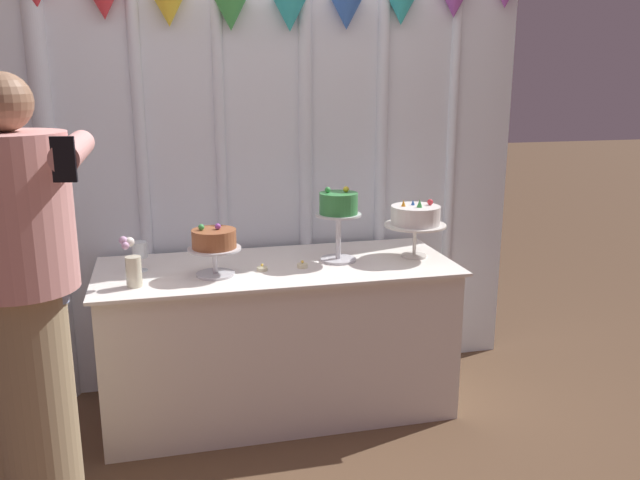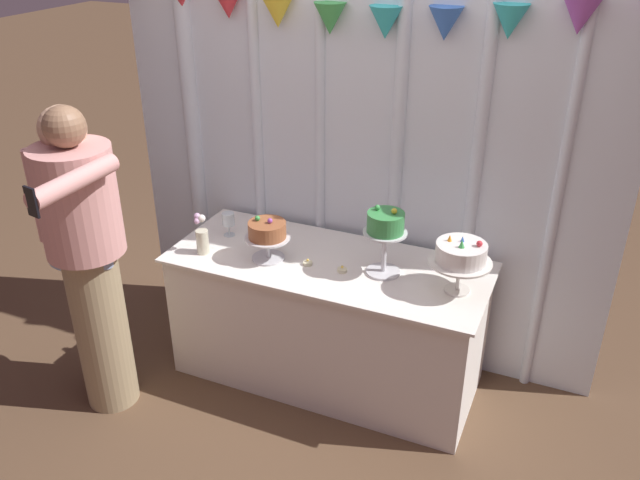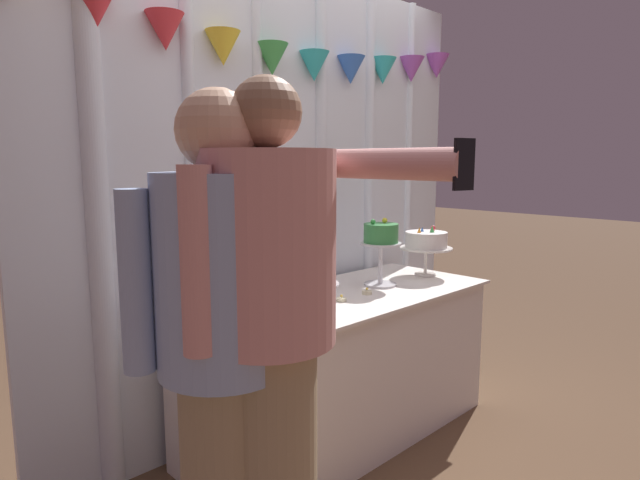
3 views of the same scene
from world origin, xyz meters
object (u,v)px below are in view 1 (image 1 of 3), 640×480
at_px(cake_display_rightmost, 415,218).
at_px(tealight_near_left, 302,265).
at_px(cake_display_center, 338,210).
at_px(cake_table, 278,338).
at_px(tealight_far_left, 262,269).
at_px(guest_man_dark_suit, 24,296).
at_px(flower_vase, 132,266).
at_px(wine_glass, 140,251).
at_px(cake_display_leftmost, 214,243).

relative_size(cake_display_rightmost, tealight_near_left, 6.00).
height_order(cake_display_center, cake_display_rightmost, cake_display_center).
bearing_deg(cake_display_center, cake_table, -179.13).
bearing_deg(cake_display_center, tealight_near_left, -159.22).
distance_m(tealight_far_left, tealight_near_left, 0.19).
xyz_separation_m(cake_display_rightmost, guest_man_dark_suit, (-1.70, -0.64, -0.05)).
relative_size(tealight_near_left, guest_man_dark_suit, 0.03).
xyz_separation_m(cake_display_rightmost, tealight_far_left, (-0.78, -0.05, -0.19)).
height_order(tealight_far_left, tealight_near_left, tealight_near_left).
height_order(cake_display_center, flower_vase, cake_display_center).
bearing_deg(cake_display_rightmost, cake_table, 178.27).
relative_size(cake_table, guest_man_dark_suit, 1.03).
height_order(wine_glass, flower_vase, flower_vase).
bearing_deg(tealight_far_left, cake_display_leftmost, -172.96).
xyz_separation_m(cake_display_rightmost, wine_glass, (-1.33, 0.08, -0.11)).
relative_size(cake_display_center, wine_glass, 2.66).
bearing_deg(cake_display_rightmost, cake_display_leftmost, -175.42).
bearing_deg(tealight_far_left, flower_vase, -169.85).
bearing_deg(tealight_near_left, cake_display_rightmost, 4.79).
xyz_separation_m(cake_display_center, wine_glass, (-0.94, 0.05, -0.16)).
height_order(cake_table, tealight_near_left, tealight_near_left).
distance_m(cake_table, guest_man_dark_suit, 1.31).
relative_size(wine_glass, flower_vase, 0.63).
relative_size(cake_table, cake_display_center, 4.63).
xyz_separation_m(cake_display_rightmost, flower_vase, (-1.36, -0.16, -0.11)).
relative_size(cake_table, flower_vase, 7.72).
relative_size(cake_display_rightmost, tealight_far_left, 6.15).
height_order(flower_vase, tealight_near_left, flower_vase).
bearing_deg(wine_glass, guest_man_dark_suit, -117.02).
relative_size(cake_display_leftmost, flower_vase, 1.10).
height_order(wine_glass, guest_man_dark_suit, guest_man_dark_suit).
distance_m(cake_display_rightmost, guest_man_dark_suit, 1.82).
distance_m(cake_display_center, wine_glass, 0.96).
relative_size(cake_display_rightmost, flower_vase, 1.39).
xyz_separation_m(cake_table, guest_man_dark_suit, (-1.00, -0.66, 0.52)).
bearing_deg(guest_man_dark_suit, tealight_near_left, 28.07).
xyz_separation_m(wine_glass, guest_man_dark_suit, (-0.37, -0.72, 0.05)).
bearing_deg(cake_display_leftmost, cake_display_rightmost, 4.58).
relative_size(wine_glass, tealight_near_left, 2.70).
bearing_deg(cake_display_center, wine_glass, 176.78).
bearing_deg(cake_display_center, guest_man_dark_suit, -152.97).
xyz_separation_m(cake_table, tealight_far_left, (-0.08, -0.07, 0.38)).
height_order(cake_table, cake_display_rightmost, cake_display_rightmost).
bearing_deg(guest_man_dark_suit, cake_table, 33.47).
height_order(cake_display_center, tealight_far_left, cake_display_center).
bearing_deg(cake_display_center, flower_vase, -169.36).
distance_m(cake_display_center, guest_man_dark_suit, 1.47).
xyz_separation_m(cake_display_leftmost, cake_display_rightmost, (1.00, 0.08, 0.05)).
bearing_deg(cake_table, cake_display_rightmost, -1.73).
relative_size(cake_display_leftmost, guest_man_dark_suit, 0.15).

